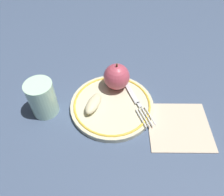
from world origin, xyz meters
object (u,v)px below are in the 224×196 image
(apple_red_whole, at_px, (117,77))
(apple_slice_front, at_px, (93,104))
(plate, at_px, (112,105))
(fork, at_px, (135,100))
(drinking_glass, at_px, (42,98))
(napkin_folded, at_px, (179,126))

(apple_red_whole, xyz_separation_m, apple_slice_front, (0.03, 0.09, -0.02))
(plate, xyz_separation_m, fork, (-0.06, -0.03, 0.01))
(fork, relative_size, drinking_glass, 1.51)
(apple_slice_front, relative_size, drinking_glass, 0.74)
(apple_slice_front, bearing_deg, drinking_glass, -69.07)
(plate, height_order, napkin_folded, plate)
(apple_slice_front, height_order, drinking_glass, drinking_glass)
(fork, height_order, drinking_glass, drinking_glass)
(fork, bearing_deg, apple_slice_front, -99.16)
(plate, relative_size, apple_slice_front, 3.08)
(drinking_glass, height_order, napkin_folded, drinking_glass)
(apple_slice_front, distance_m, fork, 0.11)
(apple_red_whole, relative_size, drinking_glass, 0.83)
(plate, relative_size, napkin_folded, 1.44)
(apple_red_whole, bearing_deg, apple_slice_front, 69.19)
(plate, distance_m, apple_slice_front, 0.05)
(apple_red_whole, relative_size, fork, 0.55)
(apple_slice_front, xyz_separation_m, drinking_glass, (0.12, 0.04, 0.02))
(apple_slice_front, distance_m, napkin_folded, 0.22)
(apple_slice_front, bearing_deg, apple_red_whole, 162.36)
(plate, distance_m, drinking_glass, 0.18)
(plate, xyz_separation_m, apple_red_whole, (0.01, -0.06, 0.04))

